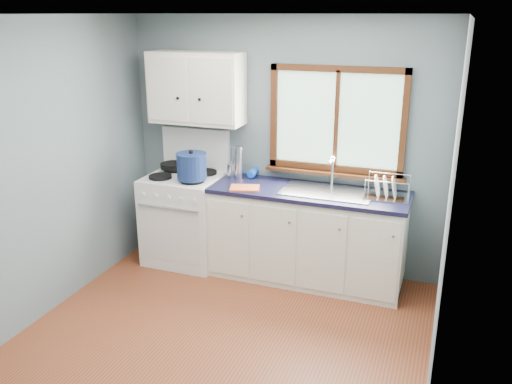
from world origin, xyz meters
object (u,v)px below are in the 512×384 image
(base_cabinets, at_px, (307,240))
(utensil_crock, at_px, (233,170))
(sink, at_px, (327,198))
(dish_rack, at_px, (386,192))
(thermos, at_px, (239,163))
(gas_range, at_px, (185,216))
(stockpot, at_px, (192,166))
(skillet, at_px, (173,166))

(base_cabinets, xyz_separation_m, utensil_crock, (-0.84, 0.16, 0.58))
(sink, bearing_deg, dish_rack, 4.31)
(dish_rack, bearing_deg, thermos, 175.05)
(sink, distance_m, thermos, 0.97)
(base_cabinets, distance_m, utensil_crock, 1.03)
(utensil_crock, relative_size, dish_rack, 0.87)
(gas_range, xyz_separation_m, utensil_crock, (0.47, 0.18, 0.50))
(base_cabinets, xyz_separation_m, sink, (0.18, -0.00, 0.45))
(sink, distance_m, stockpot, 1.34)
(skillet, xyz_separation_m, dish_rack, (2.21, -0.07, -0.01))
(base_cabinets, xyz_separation_m, thermos, (-0.75, 0.12, 0.68))
(base_cabinets, height_order, utensil_crock, utensil_crock)
(gas_range, bearing_deg, stockpot, -41.49)
(gas_range, xyz_separation_m, dish_rack, (2.02, 0.06, 0.48))
(base_cabinets, xyz_separation_m, stockpot, (-1.13, -0.17, 0.68))
(stockpot, bearing_deg, sink, 7.49)
(base_cabinets, distance_m, stockpot, 1.33)
(gas_range, distance_m, skillet, 0.54)
(thermos, height_order, dish_rack, thermos)
(sink, bearing_deg, skillet, 176.28)
(stockpot, xyz_separation_m, utensil_crock, (0.29, 0.34, -0.10))
(sink, xyz_separation_m, stockpot, (-1.31, -0.17, 0.23))
(gas_range, distance_m, utensil_crock, 0.71)
(gas_range, distance_m, stockpot, 0.64)
(utensil_crock, distance_m, dish_rack, 1.56)
(base_cabinets, relative_size, sink, 2.20)
(utensil_crock, bearing_deg, skillet, -175.26)
(stockpot, distance_m, dish_rack, 1.86)
(base_cabinets, distance_m, skillet, 1.61)
(gas_range, xyz_separation_m, thermos, (0.55, 0.14, 0.59))
(sink, height_order, dish_rack, sink)
(utensil_crock, relative_size, thermos, 1.05)
(skillet, distance_m, dish_rack, 2.21)
(dish_rack, bearing_deg, utensil_crock, 173.61)
(dish_rack, bearing_deg, gas_range, 179.79)
(gas_range, relative_size, base_cabinets, 0.74)
(utensil_crock, bearing_deg, stockpot, -130.93)
(base_cabinets, xyz_separation_m, skillet, (-1.50, 0.11, 0.58))
(gas_range, height_order, dish_rack, gas_range)
(skillet, bearing_deg, utensil_crock, 4.28)
(skillet, bearing_deg, dish_rack, -2.24)
(gas_range, relative_size, dish_rack, 3.38)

